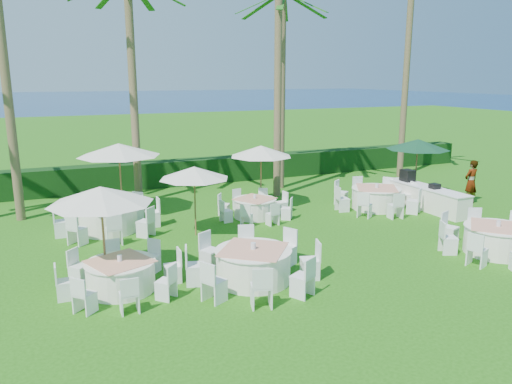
% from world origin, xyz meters
% --- Properties ---
extents(ground, '(120.00, 120.00, 0.00)m').
position_xyz_m(ground, '(0.00, 0.00, 0.00)').
color(ground, '#20560E').
rests_on(ground, ground).
extents(hedge, '(34.00, 1.00, 1.20)m').
position_xyz_m(hedge, '(0.00, 12.00, 0.60)').
color(hedge, black).
rests_on(hedge, ground).
extents(ocean, '(260.00, 260.00, 0.00)m').
position_xyz_m(ocean, '(0.00, 102.00, 0.00)').
color(ocean, '#082054').
rests_on(ocean, ground).
extents(banquet_table_a, '(2.98, 2.98, 0.91)m').
position_xyz_m(banquet_table_a, '(-4.18, 0.59, 0.40)').
color(banquet_table_a, white).
rests_on(banquet_table_a, ground).
extents(banquet_table_b, '(3.42, 3.42, 1.03)m').
position_xyz_m(banquet_table_b, '(-0.98, -0.18, 0.45)').
color(banquet_table_b, white).
rests_on(banquet_table_b, ground).
extents(banquet_table_c, '(3.24, 3.24, 1.00)m').
position_xyz_m(banquet_table_c, '(6.44, -1.15, 0.44)').
color(banquet_table_c, white).
rests_on(banquet_table_c, ground).
extents(banquet_table_d, '(3.46, 3.46, 1.04)m').
position_xyz_m(banquet_table_d, '(-3.83, 5.66, 0.46)').
color(banquet_table_d, white).
rests_on(banquet_table_d, ground).
extents(banquet_table_e, '(2.81, 2.81, 0.86)m').
position_xyz_m(banquet_table_e, '(1.41, 5.29, 0.37)').
color(banquet_table_e, white).
rests_on(banquet_table_e, ground).
extents(banquet_table_f, '(3.40, 3.40, 1.02)m').
position_xyz_m(banquet_table_f, '(6.31, 4.51, 0.45)').
color(banquet_table_f, white).
rests_on(banquet_table_f, ground).
extents(umbrella_a, '(2.59, 2.59, 2.51)m').
position_xyz_m(umbrella_a, '(-4.46, 1.22, 2.29)').
color(umbrella_a, brown).
rests_on(umbrella_a, ground).
extents(umbrella_b, '(2.29, 2.29, 2.31)m').
position_xyz_m(umbrella_b, '(-1.25, 4.05, 2.11)').
color(umbrella_b, brown).
rests_on(umbrella_b, ground).
extents(umbrella_c, '(3.05, 3.05, 2.72)m').
position_xyz_m(umbrella_c, '(-3.08, 7.58, 2.49)').
color(umbrella_c, brown).
rests_on(umbrella_c, ground).
extents(umbrella_d, '(2.48, 2.48, 2.49)m').
position_xyz_m(umbrella_d, '(2.21, 6.54, 2.27)').
color(umbrella_d, brown).
rests_on(umbrella_d, ground).
extents(umbrella_green, '(2.66, 2.66, 2.53)m').
position_xyz_m(umbrella_green, '(9.02, 5.43, 2.31)').
color(umbrella_green, brown).
rests_on(umbrella_green, ground).
extents(buffet_table, '(0.90, 3.91, 1.38)m').
position_xyz_m(buffet_table, '(8.10, 3.72, 0.48)').
color(buffet_table, white).
rests_on(buffet_table, ground).
extents(staff_person, '(0.70, 0.51, 1.81)m').
position_xyz_m(staff_person, '(10.38, 3.68, 0.90)').
color(staff_person, gray).
rests_on(staff_person, ground).
extents(palm_a, '(4.28, 4.35, 10.96)m').
position_xyz_m(palm_a, '(-6.61, 8.39, 5.96)').
color(palm_a, brown).
rests_on(palm_a, ground).
extents(palm_b, '(4.40, 4.12, 8.83)m').
position_xyz_m(palm_b, '(-2.15, 9.25, 4.87)').
color(palm_b, brown).
rests_on(palm_b, ground).
extents(palm_c, '(4.37, 4.25, 11.16)m').
position_xyz_m(palm_c, '(3.67, 8.09, 6.06)').
color(palm_c, brown).
rests_on(palm_c, ground).
extents(palm_d, '(4.40, 3.96, 8.69)m').
position_xyz_m(palm_d, '(4.52, 9.45, 4.80)').
color(palm_d, brown).
rests_on(palm_d, ground).
extents(palm_e, '(4.39, 4.19, 10.29)m').
position_xyz_m(palm_e, '(11.45, 9.40, 5.62)').
color(palm_e, brown).
rests_on(palm_e, ground).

